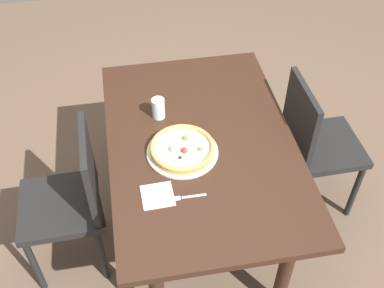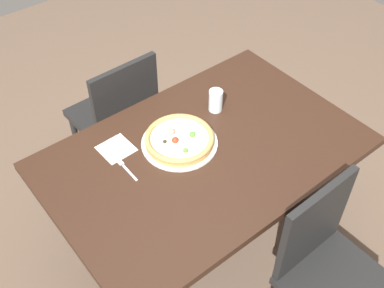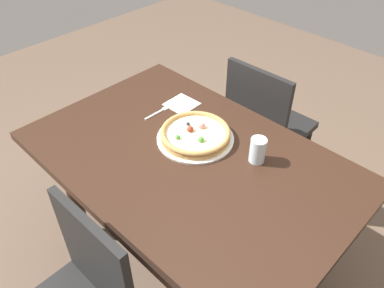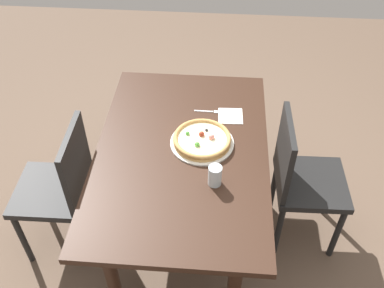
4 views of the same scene
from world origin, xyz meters
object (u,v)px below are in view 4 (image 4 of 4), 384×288
Objects in this scene: chair_near at (61,186)px; fork at (211,112)px; dining_table at (182,163)px; plate at (202,143)px; drinking_glass at (215,176)px; chair_far at (301,178)px; pizza at (202,139)px; napkin at (230,116)px.

chair_near reaches higher than fork.
plate is (-0.06, 0.10, 0.10)m from dining_table.
chair_near is 2.60× the size of plate.
plate is at bearing -164.28° from drinking_glass.
dining_table is 0.69m from chair_far.
chair_near is 0.83m from pizza.
chair_near is (0.11, -0.67, -0.13)m from dining_table.
fork reaches higher than dining_table.
pizza is at bearing -96.71° from fork.
napkin is at bearing -67.15° from chair_near.
dining_table is at bearing -86.16° from chair_far.
fork is (-0.44, 0.81, 0.23)m from chair_near.
napkin is at bearing 148.03° from plate.
napkin is at bearing 148.03° from pizza.
pizza is at bearing 120.22° from dining_table.
chair_near reaches higher than napkin.
plate is 0.03m from pizza.
chair_near is at bearing -150.90° from fork.
pizza is 0.29m from drinking_glass.
napkin is at bearing -14.34° from fork.
chair_far reaches higher than pizza.
dining_table is 0.37m from fork.
chair_far reaches higher than drinking_glass.
dining_table is 0.41m from napkin.
drinking_glass is (0.28, -0.49, 0.29)m from chair_far.
chair_near is 5.42× the size of fork.
plate is at bearing -91.31° from chair_far.
dining_table is 8.44× the size of fork.
napkin is (-0.24, 0.15, -0.00)m from plate.
chair_far is at bearing -26.37° from fork.
pizza is at bearing 153.51° from plate.
dining_table is at bearing -81.86° from chair_near.
pizza is 2.81× the size of drinking_glass.
dining_table is 0.32m from drinking_glass.
napkin is (-0.30, 0.25, 0.10)m from dining_table.
pizza is at bearing -91.32° from chair_far.
pizza is (-0.06, 0.10, 0.13)m from dining_table.
dining_table is 4.05× the size of plate.
chair_far is 5.42× the size of fork.
chair_far is at bearing 95.14° from dining_table.
chair_far is at bearing 60.04° from napkin.
plate is 2.08× the size of fork.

